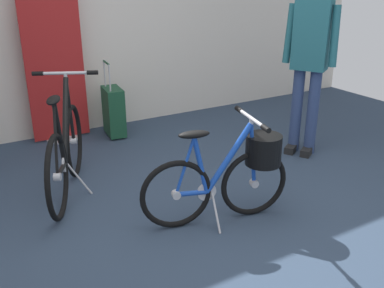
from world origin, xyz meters
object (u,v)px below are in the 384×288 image
at_px(display_bike_left, 66,152).
at_px(visitor_near_wall, 310,52).
at_px(rolling_suitcase, 114,111).
at_px(folding_bike_foreground, 233,171).
at_px(floor_banner_stand, 56,76).

relative_size(display_bike_left, visitor_near_wall, 0.73).
relative_size(visitor_near_wall, rolling_suitcase, 2.09).
bearing_deg(display_bike_left, visitor_near_wall, -7.17).
height_order(display_bike_left, visitor_near_wall, visitor_near_wall).
height_order(folding_bike_foreground, display_bike_left, display_bike_left).
bearing_deg(visitor_near_wall, display_bike_left, 172.83).
bearing_deg(floor_banner_stand, rolling_suitcase, -19.68).
xyz_separation_m(folding_bike_foreground, display_bike_left, (-0.93, 1.00, -0.02)).
bearing_deg(rolling_suitcase, display_bike_left, -126.50).
bearing_deg(display_bike_left, floor_banner_stand, 77.51).
bearing_deg(floor_banner_stand, folding_bike_foreground, -74.50).
xyz_separation_m(folding_bike_foreground, rolling_suitcase, (-0.10, 2.11, -0.10)).
bearing_deg(rolling_suitcase, floor_banner_stand, 160.32).
bearing_deg(folding_bike_foreground, visitor_near_wall, 27.52).
distance_m(display_bike_left, rolling_suitcase, 1.38).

